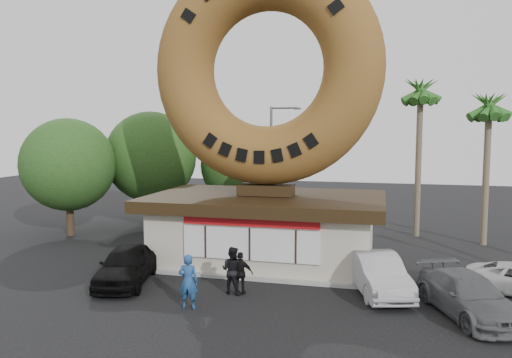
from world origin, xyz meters
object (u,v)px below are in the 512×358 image
object	(u,v)px
car_grey	(468,296)
street_lamp	(273,158)
giant_donut	(266,69)
person_left	(188,281)
donut_shop	(266,226)
person_center	(232,270)
car_silver	(378,274)
person_right	(241,273)
car_black	(126,265)

from	to	relation	value
car_grey	street_lamp	bearing A→B (deg)	102.67
giant_donut	person_left	distance (m)	10.90
donut_shop	person_center	size ratio (longest dim) A/B	5.98
car_silver	car_grey	size ratio (longest dim) A/B	0.96
donut_shop	street_lamp	world-z (taller)	street_lamp
street_lamp	car_grey	distance (m)	18.76
donut_shop	street_lamp	bearing A→B (deg)	100.50
street_lamp	donut_shop	bearing A→B (deg)	-79.50
car_grey	car_silver	bearing A→B (deg)	129.33
giant_donut	person_center	distance (m)	9.74
street_lamp	car_silver	size ratio (longest dim) A/B	1.70
donut_shop	car_silver	bearing A→B (deg)	-33.14
donut_shop	person_left	bearing A→B (deg)	-100.15
person_right	car_silver	bearing A→B (deg)	-167.31
street_lamp	person_center	world-z (taller)	street_lamp
person_center	car_grey	distance (m)	8.61
person_right	car_silver	world-z (taller)	person_right
giant_donut	car_black	world-z (taller)	giant_donut
person_left	donut_shop	bearing A→B (deg)	-106.08
person_left	car_black	distance (m)	4.20
person_left	car_grey	xyz separation A→B (m)	(9.66, 1.74, -0.28)
giant_donut	car_black	xyz separation A→B (m)	(-4.87, -4.87, -8.49)
person_right	street_lamp	bearing A→B (deg)	-85.88
donut_shop	person_right	world-z (taller)	donut_shop
person_right	donut_shop	bearing A→B (deg)	-91.74
giant_donut	person_right	distance (m)	9.82
car_black	car_grey	world-z (taller)	car_black
person_center	car_black	xyz separation A→B (m)	(-4.68, 0.14, -0.14)
person_left	person_right	bearing A→B (deg)	-131.52
car_black	car_grey	xyz separation A→B (m)	(13.29, -0.36, -0.09)
person_left	person_center	size ratio (longest dim) A/B	1.06
person_right	car_silver	size ratio (longest dim) A/B	0.36
person_right	car_grey	bearing A→B (deg)	174.99
car_black	car_grey	bearing A→B (deg)	-15.06
giant_donut	car_black	distance (m)	10.93
street_lamp	person_center	distance (m)	15.51
giant_donut	car_silver	xyz separation A→B (m)	(5.35, -3.51, -8.51)
street_lamp	person_right	bearing A→B (deg)	-82.38
person_right	giant_donut	bearing A→B (deg)	-91.74
person_center	person_left	bearing A→B (deg)	72.32
person_right	car_silver	xyz separation A→B (m)	(5.19, 1.51, -0.06)
donut_shop	street_lamp	size ratio (longest dim) A/B	1.40
car_black	car_silver	size ratio (longest dim) A/B	0.99
person_left	car_silver	distance (m)	7.45
person_center	car_silver	bearing A→B (deg)	-154.33
street_lamp	car_silver	distance (m)	15.75
giant_donut	person_right	bearing A→B (deg)	-88.24
donut_shop	giant_donut	bearing A→B (deg)	90.00
person_left	giant_donut	bearing A→B (deg)	-106.06
person_center	car_silver	size ratio (longest dim) A/B	0.40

